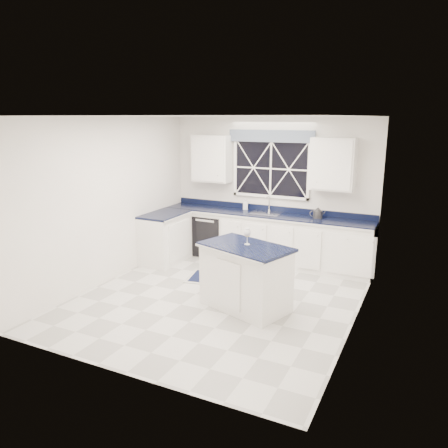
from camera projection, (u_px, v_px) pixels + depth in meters
The scene contains 13 objects.
ground at pixel (218, 298), 6.65m from camera, with size 4.50×4.50×0.00m, color silver.
back_wall at pixel (271, 189), 8.29m from camera, with size 4.00×0.10×2.70m, color white.
base_cabinets at pixel (245, 239), 8.24m from camera, with size 3.99×1.60×0.90m.
countertop at pixel (265, 215), 8.13m from camera, with size 3.98×0.64×0.04m, color black.
dishwasher at pixel (213, 234), 8.72m from camera, with size 0.60×0.58×0.82m, color black.
window at pixel (271, 164), 8.13m from camera, with size 1.65×0.09×1.26m.
upper_cabinets at pixel (269, 161), 8.01m from camera, with size 3.10×0.34×0.90m.
faucet at pixel (269, 203), 8.26m from camera, with size 0.05×0.20×0.30m.
island at pixel (246, 277), 6.23m from camera, with size 1.43×1.11×0.94m.
rug at pixel (220, 278), 7.45m from camera, with size 1.23×0.89×0.02m.
kettle at pixel (318, 213), 7.73m from camera, with size 0.27×0.20×0.19m.
wine_glass at pixel (247, 233), 6.13m from camera, with size 0.10×0.10×0.24m.
soap_bottle at pixel (245, 204), 8.46m from camera, with size 0.09×0.09×0.20m, color silver.
Camera 1 is at (2.78, -5.52, 2.68)m, focal length 35.00 mm.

